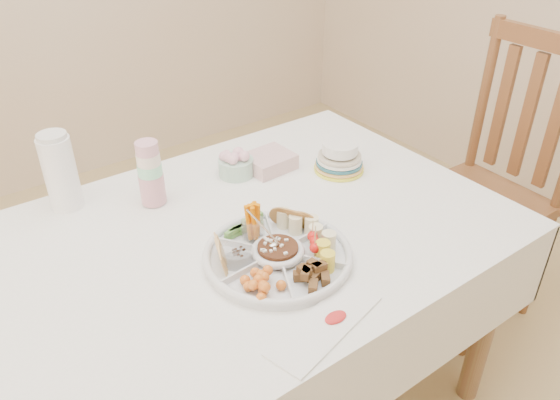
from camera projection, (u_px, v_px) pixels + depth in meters
dining_table at (244, 329)px, 1.73m from camera, size 1.52×1.02×0.76m
chair at (480, 190)px, 2.06m from camera, size 0.49×0.49×1.15m
party_tray at (278, 253)px, 1.40m from camera, size 0.41×0.41×0.04m
bean_dip at (278, 251)px, 1.40m from camera, size 0.11×0.11×0.04m
tortillas at (293, 219)px, 1.50m from camera, size 0.11×0.11×0.06m
carrot_cucumber at (246, 219)px, 1.46m from camera, size 0.13×0.13×0.11m
pita_raisins at (227, 253)px, 1.37m from camera, size 0.13×0.13×0.06m
cherries at (260, 281)px, 1.29m from camera, size 0.13×0.13×0.05m
granola_chunks at (313, 274)px, 1.31m from camera, size 0.10×0.10×0.04m
banana_tomato at (327, 236)px, 1.41m from camera, size 0.13×0.13×0.10m
cup_stack at (150, 173)px, 1.60m from camera, size 0.10×0.10×0.21m
thermos at (60, 171)px, 1.57m from camera, size 0.11×0.11×0.24m
flower_bowl at (236, 163)px, 1.77m from camera, size 0.12×0.12×0.09m
napkin_stack at (269, 161)px, 1.82m from camera, size 0.16×0.14×0.05m
plate_stack at (340, 156)px, 1.79m from camera, size 0.21×0.21×0.11m
placemat at (325, 325)px, 1.22m from camera, size 0.33×0.18×0.01m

